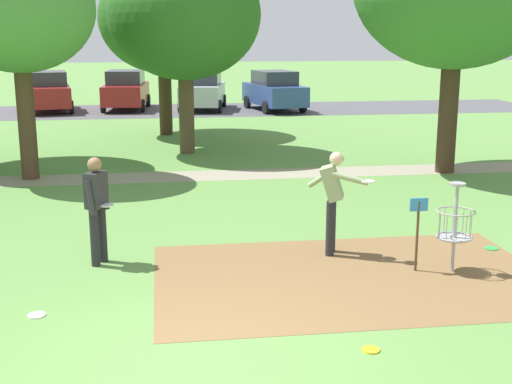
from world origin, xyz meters
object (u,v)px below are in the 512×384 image
tree_mid_center (184,15)px  parked_car_leftmost (49,91)px  frisbee_near_basket (371,350)px  frisbee_mid_grass (37,315)px  disc_golf_basket (451,224)px  parked_car_rightmost (274,91)px  frisbee_by_tee (491,248)px  parked_car_center_right (203,90)px  tree_mid_right (163,19)px  player_foreground_watching (97,204)px  tree_mid_left (18,9)px  parked_car_center_left (126,90)px  player_throwing (333,196)px

tree_mid_center → parked_car_leftmost: 13.82m
frisbee_near_basket → tree_mid_center: size_ratio=0.03×
frisbee_mid_grass → parked_car_leftmost: size_ratio=0.05×
disc_golf_basket → parked_car_rightmost: bearing=87.4°
frisbee_by_tee → parked_car_center_right: parked_car_center_right is taller
frisbee_by_tee → frisbee_near_basket: bearing=-133.2°
tree_mid_right → parked_car_center_right: tree_mid_right is taller
player_foreground_watching → parked_car_rightmost: size_ratio=0.38×
frisbee_near_basket → parked_car_leftmost: bearing=106.0°
frisbee_mid_grass → tree_mid_left: 9.87m
parked_car_center_left → parked_car_rightmost: bearing=-11.2°
frisbee_near_basket → tree_mid_right: tree_mid_right is taller
frisbee_near_basket → tree_mid_center: (-1.53, 13.62, 4.07)m
disc_golf_basket → parked_car_center_left: bearing=104.0°
tree_mid_right → player_throwing: bearing=-79.7°
player_foreground_watching → frisbee_mid_grass: (-0.65, -1.98, -0.96)m
parked_car_leftmost → parked_car_rightmost: (10.40, -1.01, 0.00)m
frisbee_by_tee → frisbee_mid_grass: size_ratio=1.01×
tree_mid_left → parked_car_center_right: bearing=70.7°
tree_mid_left → parked_car_center_left: bearing=83.9°
tree_mid_right → tree_mid_left: bearing=-115.8°
frisbee_mid_grass → parked_car_rightmost: size_ratio=0.05×
player_throwing → parked_car_leftmost: parked_car_leftmost is taller
player_foreground_watching → frisbee_by_tee: player_foreground_watching is taller
disc_golf_basket → player_throwing: 1.92m
frisbee_by_tee → tree_mid_left: (-8.76, 7.00, 4.12)m
player_foreground_watching → tree_mid_right: size_ratio=0.29×
tree_mid_right → parked_car_leftmost: 10.21m
parked_car_center_right → frisbee_near_basket: bearing=-89.3°
player_foreground_watching → parked_car_leftmost: bearing=100.3°
parked_car_center_left → tree_mid_left: bearing=-96.1°
frisbee_by_tee → tree_mid_right: size_ratio=0.04×
parked_car_rightmost → parked_car_leftmost: bearing=174.5°
disc_golf_basket → frisbee_near_basket: bearing=-129.2°
frisbee_by_tee → parked_car_rightmost: size_ratio=0.05×
disc_golf_basket → parked_car_leftmost: parked_car_leftmost is taller
tree_mid_right → disc_golf_basket: bearing=-74.8°
tree_mid_left → parked_car_rightmost: bearing=59.1°
tree_mid_right → parked_car_center_right: size_ratio=1.34×
player_foreground_watching → tree_mid_center: size_ratio=0.28×
parked_car_leftmost → parked_car_center_right: 7.09m
player_foreground_watching → parked_car_center_left: parked_car_center_left is taller
player_foreground_watching → parked_car_center_left: (-0.56, 22.56, -0.05)m
tree_mid_right → parked_car_center_left: (-1.78, 8.54, -3.12)m
player_throwing → tree_mid_left: (-6.01, 6.87, 3.14)m
player_throwing → frisbee_by_tee: 2.92m
tree_mid_right → parked_car_rightmost: (5.14, 7.17, -3.12)m
player_foreground_watching → frisbee_mid_grass: 2.29m
frisbee_mid_grass → parked_car_leftmost: 24.43m
player_foreground_watching → frisbee_mid_grass: player_foreground_watching is taller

